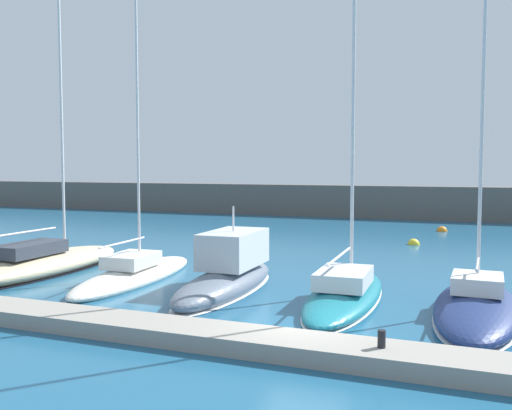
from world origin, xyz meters
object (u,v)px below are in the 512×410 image
at_px(mooring_buoy_yellow, 414,245).
at_px(dock_bollard, 382,339).
at_px(sailboat_teal_fourth, 345,291).
at_px(mooring_buoy_orange, 442,231).
at_px(motorboat_slate_third, 228,273).
at_px(sailboat_ivory_second, 136,273).
at_px(sailboat_sand_nearest, 43,263).
at_px(sailboat_navy_fifth, 477,305).

height_order(mooring_buoy_yellow, dock_bollard, dock_bollard).
height_order(sailboat_teal_fourth, dock_bollard, sailboat_teal_fourth).
height_order(mooring_buoy_orange, dock_bollard, dock_bollard).
bearing_deg(motorboat_slate_third, sailboat_ivory_second, 84.01).
relative_size(sailboat_ivory_second, sailboat_teal_fourth, 0.89).
height_order(sailboat_teal_fourth, mooring_buoy_yellow, sailboat_teal_fourth).
bearing_deg(sailboat_sand_nearest, mooring_buoy_yellow, -44.43).
xyz_separation_m(sailboat_teal_fourth, dock_bollard, (2.24, -6.35, 0.33)).
bearing_deg(mooring_buoy_yellow, mooring_buoy_orange, 80.54).
relative_size(motorboat_slate_third, mooring_buoy_yellow, 11.05).
bearing_deg(mooring_buoy_orange, motorboat_slate_third, -106.34).
relative_size(sailboat_sand_nearest, sailboat_navy_fifth, 0.96).
distance_m(sailboat_sand_nearest, sailboat_teal_fourth, 14.37).
bearing_deg(motorboat_slate_third, sailboat_teal_fourth, -91.02).
height_order(mooring_buoy_yellow, mooring_buoy_orange, mooring_buoy_orange).
bearing_deg(sailboat_ivory_second, sailboat_navy_fifth, -96.91).
xyz_separation_m(sailboat_ivory_second, sailboat_navy_fifth, (13.89, -0.87, 0.04)).
bearing_deg(motorboat_slate_third, dock_bollard, -133.14).
relative_size(sailboat_sand_nearest, motorboat_slate_third, 2.06).
height_order(sailboat_sand_nearest, motorboat_slate_third, sailboat_sand_nearest).
xyz_separation_m(motorboat_slate_third, dock_bollard, (6.97, -6.38, -0.00)).
distance_m(sailboat_teal_fourth, dock_bollard, 6.74).
bearing_deg(dock_bollard, sailboat_teal_fourth, 109.39).
height_order(motorboat_slate_third, sailboat_navy_fifth, sailboat_navy_fifth).
bearing_deg(sailboat_teal_fourth, sailboat_ivory_second, 85.82).
xyz_separation_m(sailboat_sand_nearest, dock_bollard, (16.60, -6.67, 0.26)).
distance_m(sailboat_sand_nearest, sailboat_navy_fifth, 18.89).
distance_m(sailboat_sand_nearest, dock_bollard, 17.89).
distance_m(sailboat_ivory_second, sailboat_teal_fourth, 9.39).
height_order(sailboat_sand_nearest, sailboat_navy_fifth, sailboat_navy_fifth).
bearing_deg(dock_bollard, motorboat_slate_third, 137.56).
relative_size(sailboat_sand_nearest, sailboat_teal_fourth, 0.97).
xyz_separation_m(sailboat_ivory_second, dock_bollard, (11.62, -6.81, 0.41)).
distance_m(sailboat_ivory_second, sailboat_navy_fifth, 13.92).
height_order(sailboat_ivory_second, mooring_buoy_yellow, sailboat_ivory_second).
relative_size(sailboat_teal_fourth, sailboat_navy_fifth, 0.99).
xyz_separation_m(sailboat_sand_nearest, sailboat_ivory_second, (4.98, 0.14, -0.15)).
height_order(motorboat_slate_third, sailboat_teal_fourth, sailboat_teal_fourth).
bearing_deg(sailboat_sand_nearest, sailboat_navy_fifth, -92.43).
relative_size(sailboat_sand_nearest, dock_bollard, 38.82).
xyz_separation_m(sailboat_sand_nearest, sailboat_navy_fifth, (18.88, -0.73, -0.10)).
xyz_separation_m(sailboat_sand_nearest, motorboat_slate_third, (9.63, -0.29, 0.26)).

